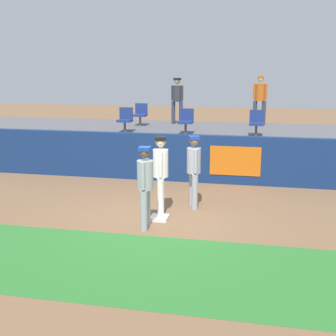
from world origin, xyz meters
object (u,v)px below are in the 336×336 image
first_base (159,218)px  player_runner_visitor (145,182)px  seat_front_left (125,118)px  player_fielder_home (161,170)px  spectator_capped (177,98)px  seat_back_left (141,113)px  player_coach_visitor (194,167)px  seat_front_right (256,121)px  spectator_hooded (260,97)px  seat_front_center (186,120)px

first_base → player_runner_visitor: bearing=-106.6°
seat_front_left → player_fielder_home: bearing=-63.7°
seat_front_left → spectator_capped: bearing=62.2°
first_base → seat_back_left: seat_back_left is taller
spectator_capped → seat_back_left: bearing=40.8°
player_coach_visitor → seat_front_left: seat_front_left is taller
seat_front_right → spectator_hooded: spectator_hooded is taller
player_runner_visitor → spectator_capped: spectator_capped is taller
player_fielder_home → player_coach_visitor: size_ratio=1.04×
seat_front_left → spectator_hooded: bearing=33.7°
spectator_hooded → player_coach_visitor: bearing=78.5°
seat_back_left → spectator_capped: bearing=30.4°
seat_back_left → spectator_hooded: bearing=15.2°
seat_front_right → spectator_capped: size_ratio=0.47×
player_fielder_home → spectator_capped: 7.31m
player_coach_visitor → seat_back_left: size_ratio=2.16×
player_runner_visitor → seat_front_right: bearing=155.6°
spectator_hooded → spectator_capped: spectator_hooded is taller
seat_back_left → seat_front_center: (2.06, -1.80, -0.00)m
first_base → seat_back_left: 7.37m
seat_front_left → spectator_capped: spectator_capped is taller
seat_front_right → player_coach_visitor: bearing=-110.6°
first_base → seat_front_center: size_ratio=0.48×
player_fielder_home → seat_front_left: (-2.27, 4.59, 0.65)m
seat_front_left → spectator_hooded: 5.46m
seat_front_right → spectator_capped: bearing=140.4°
first_base → spectator_capped: 7.95m
player_runner_visitor → seat_front_right: (2.28, 5.59, 0.69)m
first_base → seat_front_right: size_ratio=0.48×
seat_front_right → seat_front_left: bearing=180.0°
player_coach_visitor → seat_front_right: seat_front_right is taller
player_fielder_home → seat_front_left: seat_front_left is taller
player_fielder_home → first_base: bearing=-4.2°
player_runner_visitor → seat_front_center: (-0.03, 5.59, 0.69)m
player_coach_visitor → seat_front_center: seat_front_center is taller
player_coach_visitor → seat_back_left: seat_back_left is taller
seat_front_right → spectator_capped: spectator_capped is taller
player_fielder_home → seat_front_center: 4.64m
player_fielder_home → seat_front_right: seat_front_right is taller
player_runner_visitor → seat_front_center: size_ratio=2.15×
player_runner_visitor → spectator_capped: 8.28m
player_coach_visitor → spectator_hooded: (1.56, 6.94, 1.30)m
first_base → player_fielder_home: size_ratio=0.21×
seat_front_center → first_base: bearing=-87.7°
spectator_capped → first_base: bearing=107.7°
first_base → seat_front_center: 5.29m
first_base → spectator_hooded: 8.62m
seat_front_right → seat_front_center: size_ratio=1.00×
spectator_hooded → player_fielder_home: bearing=74.7°
player_coach_visitor → spectator_hooded: spectator_hooded is taller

